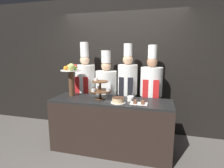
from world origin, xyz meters
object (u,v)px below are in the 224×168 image
object	(u,v)px
chef_left	(85,87)
chef_center_right	(127,88)
chef_right	(151,91)
serving_bowl_far	(131,97)
tiered_stand	(100,89)
cake_round	(118,100)
fruit_pedestal	(71,74)
cake_square_tray	(139,103)
cup_white	(130,99)
chef_center_left	(106,91)

from	to	relation	value
chef_left	chef_center_right	bearing A→B (deg)	0.00
chef_center_right	chef_right	xyz separation A→B (m)	(0.45, 0.00, -0.03)
chef_center_right	chef_right	distance (m)	0.45
serving_bowl_far	chef_center_right	world-z (taller)	chef_center_right
tiered_stand	cake_round	size ratio (longest dim) A/B	1.60
fruit_pedestal	tiered_stand	bearing A→B (deg)	-5.89
cake_round	cake_square_tray	bearing A→B (deg)	5.21
cup_white	chef_left	world-z (taller)	chef_left
cake_round	chef_center_left	world-z (taller)	chef_center_left
tiered_stand	chef_right	bearing A→B (deg)	32.85
serving_bowl_far	cup_white	bearing A→B (deg)	-87.19
fruit_pedestal	cake_square_tray	world-z (taller)	fruit_pedestal
chef_left	tiered_stand	bearing A→B (deg)	-46.85
chef_left	chef_center_left	distance (m)	0.45
chef_left	chef_right	size ratio (longest dim) A/B	1.03
chef_left	chef_right	world-z (taller)	chef_left
fruit_pedestal	chef_right	bearing A→B (deg)	19.00
cake_round	chef_center_left	size ratio (longest dim) A/B	0.14
cup_white	chef_right	size ratio (longest dim) A/B	0.04
cake_round	serving_bowl_far	world-z (taller)	serving_bowl_far
fruit_pedestal	cake_round	xyz separation A→B (m)	(0.90, -0.20, -0.35)
serving_bowl_far	fruit_pedestal	bearing A→B (deg)	-175.71
cup_white	cake_square_tray	world-z (taller)	cup_white
cake_round	cake_square_tray	size ratio (longest dim) A/B	0.90
serving_bowl_far	chef_center_right	size ratio (longest dim) A/B	0.08
cake_square_tray	chef_center_right	size ratio (longest dim) A/B	0.14
fruit_pedestal	cake_round	distance (m)	0.99
cup_white	chef_right	distance (m)	0.62
cake_round	cup_white	size ratio (longest dim) A/B	3.07
serving_bowl_far	chef_center_right	distance (m)	0.42
cake_round	fruit_pedestal	bearing A→B (deg)	167.19
tiered_stand	chef_left	xyz separation A→B (m)	(-0.50, 0.53, -0.09)
cup_white	chef_center_right	world-z (taller)	chef_center_right
cake_square_tray	cake_round	bearing A→B (deg)	-174.79
chef_left	chef_right	xyz separation A→B (m)	(1.32, 0.00, -0.02)
fruit_pedestal	chef_right	xyz separation A→B (m)	(1.37, 0.47, -0.33)
chef_center_left	chef_center_right	size ratio (longest dim) A/B	0.93
cake_square_tray	serving_bowl_far	bearing A→B (deg)	123.08
chef_left	serving_bowl_far	bearing A→B (deg)	-21.53
chef_center_right	cake_round	bearing A→B (deg)	-92.34
serving_bowl_far	chef_center_left	distance (m)	0.68
cup_white	chef_center_right	xyz separation A→B (m)	(-0.13, 0.54, 0.06)
chef_right	chef_center_right	bearing A→B (deg)	-180.00
cup_white	chef_right	world-z (taller)	chef_right
tiered_stand	cake_square_tray	world-z (taller)	tiered_stand
cake_round	chef_center_right	xyz separation A→B (m)	(0.03, 0.68, 0.05)
chef_right	fruit_pedestal	bearing A→B (deg)	-161.00
cake_round	cake_square_tray	distance (m)	0.32
cake_round	chef_left	size ratio (longest dim) A/B	0.12
cup_white	fruit_pedestal	bearing A→B (deg)	176.34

